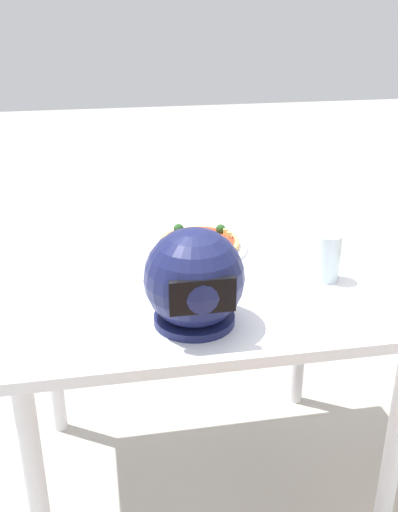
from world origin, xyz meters
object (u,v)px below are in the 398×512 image
Objects in this scene: dining_table at (199,307)px; drinking_glass at (328,257)px; pizza at (199,241)px; motorcycle_helmet at (194,280)px.

dining_table is 7.79× the size of drinking_glass.
pizza is (-0.04, -0.19, 0.12)m from dining_table.
pizza is at bearing -100.42° from dining_table.
motorcycle_helmet is 1.80× the size of drinking_glass.
dining_table is 4.33× the size of motorcycle_helmet.
pizza is at bearing -41.36° from drinking_glass.
motorcycle_helmet is 0.44m from drinking_glass.
motorcycle_helmet is at bearing 77.19° from dining_table.
drinking_glass is (-0.35, 0.08, 0.17)m from dining_table.
pizza is 0.42m from drinking_glass.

